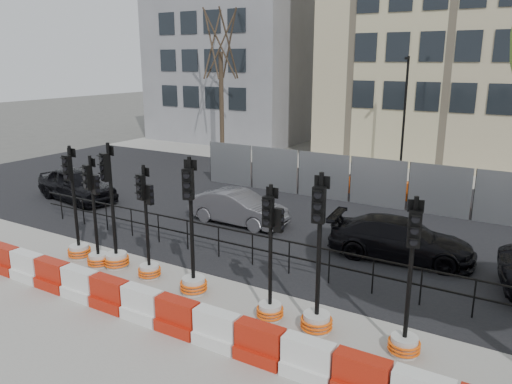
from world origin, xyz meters
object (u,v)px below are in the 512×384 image
Objects in this scene: traffic_signal_h at (406,324)px; car_a at (77,184)px; traffic_signal_d at (148,252)px; traffic_signal_a at (77,236)px; car_c at (401,239)px.

traffic_signal_h reaches higher than car_a.
traffic_signal_h is at bearing 7.73° from traffic_signal_d.
traffic_signal_a is 2.82m from traffic_signal_d.
car_c is at bearing -78.16° from car_a.
traffic_signal_a reaches higher than car_a.
traffic_signal_d is 0.95× the size of traffic_signal_h.
car_a is at bearing 86.73° from car_c.
traffic_signal_d is at bearing -0.61° from traffic_signal_a.
traffic_signal_a is at bearing 163.88° from traffic_signal_h.
traffic_signal_a is 9.73m from car_c.
traffic_signal_h is 0.77× the size of car_a.
car_a is (-15.07, 4.39, 0.01)m from traffic_signal_h.
car_c is (8.35, 5.00, -0.09)m from traffic_signal_a.
traffic_signal_d is (2.81, 0.04, 0.05)m from traffic_signal_a.
traffic_signal_d is 0.72× the size of car_c.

